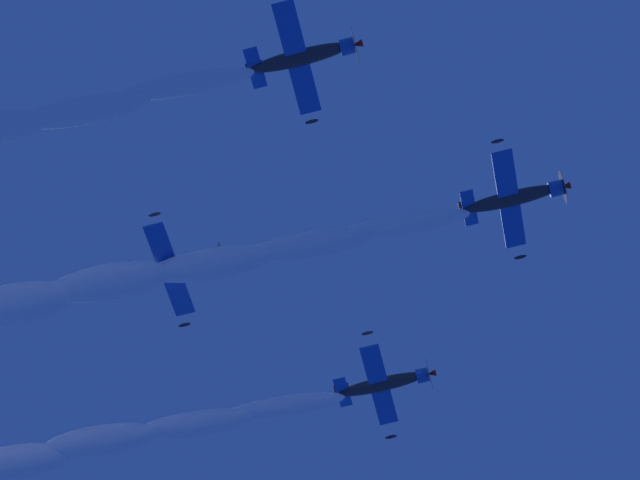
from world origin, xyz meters
name	(u,v)px	position (x,y,z in m)	size (l,w,h in m)	color
airplane_lead	(515,198)	(-2.58, 3.09, 81.06)	(6.94, 7.15, 2.73)	#232328
airplane_left_wingman	(385,383)	(-4.30, 19.55, 81.50)	(6.94, 7.13, 2.74)	#232328
airplane_right_wingman	(304,57)	(-18.74, -0.94, 79.98)	(6.94, 7.16, 2.74)	#232328
airplane_slot_tail	(176,268)	(-20.68, 16.37, 81.28)	(6.94, 7.17, 2.66)	#232328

